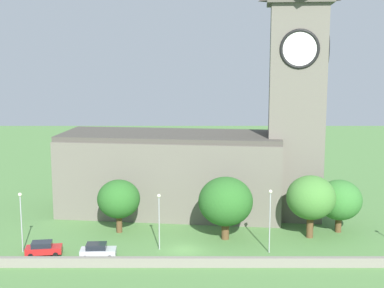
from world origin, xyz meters
The scene contains 12 objects.
ground_plane centered at (0.00, 15.00, 0.00)m, with size 200.00×200.00×0.00m, color #517F42.
church centered at (3.31, 16.04, 9.62)m, with size 39.89×16.38×35.08m.
quay_barrier centered at (0.00, -5.21, 0.55)m, with size 47.14×0.70×1.11m, color gray.
car_red centered at (-16.79, -1.60, 0.84)m, with size 4.44×2.72×1.66m.
car_silver centered at (-10.14, -2.57, 0.91)m, with size 4.22×2.38×1.80m.
streetlamp_west_end centered at (-19.58, -0.52, 4.88)m, with size 0.44×0.44×7.36m.
streetlamp_west_mid centered at (-3.10, 0.37, 4.66)m, with size 0.44×0.44×6.98m.
streetlamp_central centered at (10.19, -0.78, 5.12)m, with size 0.44×0.44×7.79m.
tree_churchyard centered at (20.55, 7.02, 4.41)m, with size 5.99×5.99×7.13m.
tree_riverside_east centered at (-8.86, 6.88, 4.58)m, with size 5.69×5.69×7.17m.
tree_by_tower centered at (5.20, 4.17, 4.99)m, with size 7.00×7.00×8.17m.
tree_riverside_west centered at (16.24, 4.78, 5.32)m, with size 6.33×6.33×8.21m.
Camera 1 is at (0.89, -64.05, 23.85)m, focal length 51.53 mm.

